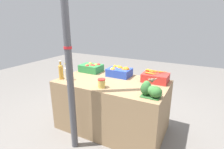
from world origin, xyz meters
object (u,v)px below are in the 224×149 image
apple_crate (91,68)px  juice_bottle_cloudy (66,73)px  carrot_crate (155,77)px  pickle_jar (102,83)px  orange_crate (120,71)px  support_pole (68,49)px  broccoli_pile (150,90)px  sparrow_bird (152,80)px  juice_bottle_amber (61,71)px

apple_crate → juice_bottle_cloudy: juice_bottle_cloudy is taller
carrot_crate → pickle_jar: (-0.57, -0.57, -0.01)m
orange_crate → pickle_jar: (0.00, -0.57, -0.02)m
support_pole → broccoli_pile: size_ratio=10.41×
support_pole → pickle_jar: 0.64m
juice_bottle_cloudy → pickle_jar: 0.62m
juice_bottle_cloudy → sparrow_bird: size_ratio=2.15×
orange_crate → sparrow_bird: sparrow_bird is taller
support_pole → orange_crate: (0.24, 0.90, -0.47)m
carrot_crate → juice_bottle_cloudy: 1.31m
juice_bottle_amber → juice_bottle_cloudy: juice_bottle_amber is taller
carrot_crate → pickle_jar: carrot_crate is taller
apple_crate → carrot_crate: 1.12m
broccoli_pile → juice_bottle_cloudy: juice_bottle_cloudy is taller
broccoli_pile → orange_crate: bearing=140.0°
orange_crate → juice_bottle_cloudy: size_ratio=1.40×
juice_bottle_amber → pickle_jar: juice_bottle_amber is taller
pickle_jar → juice_bottle_amber: bearing=178.3°
orange_crate → broccoli_pile: bearing=-40.0°
support_pole → juice_bottle_amber: bearing=144.2°
carrot_crate → broccoli_pile: broccoli_pile is taller
juice_bottle_amber → juice_bottle_cloudy: 0.11m
apple_crate → juice_bottle_cloudy: size_ratio=1.40×
support_pole → orange_crate: 1.05m
pickle_jar → sparrow_bird: bearing=3.3°
sparrow_bird → juice_bottle_cloudy: bearing=-57.5°
support_pole → sparrow_bird: size_ratio=22.01×
juice_bottle_amber → sparrow_bird: 1.39m
juice_bottle_cloudy → sparrow_bird: (1.28, 0.02, 0.09)m
broccoli_pile → juice_bottle_amber: (-1.38, -0.00, 0.04)m
broccoli_pile → juice_bottle_cloudy: (-1.27, -0.00, 0.03)m
support_pole → juice_bottle_amber: (-0.49, 0.35, -0.43)m
carrot_crate → sparrow_bird: size_ratio=3.01×
juice_bottle_cloudy → juice_bottle_amber: bearing=180.0°
apple_crate → juice_bottle_amber: bearing=-108.3°
support_pole → orange_crate: bearing=75.0°
orange_crate → sparrow_bird: 0.86m
apple_crate → pickle_jar: apple_crate is taller
apple_crate → pickle_jar: 0.79m
apple_crate → sparrow_bird: sparrow_bird is taller
carrot_crate → pickle_jar: bearing=-135.1°
broccoli_pile → pickle_jar: bearing=-177.9°
orange_crate → juice_bottle_cloudy: bearing=-138.4°
juice_bottle_amber → sparrow_bird: bearing=0.7°
support_pole → broccoli_pile: bearing=21.6°
carrot_crate → juice_bottle_amber: juice_bottle_amber is taller
support_pole → pickle_jar: size_ratio=22.17×
broccoli_pile → juice_bottle_amber: bearing=-179.9°
juice_bottle_cloudy → pickle_jar: juice_bottle_cloudy is taller
broccoli_pile → juice_bottle_amber: size_ratio=0.90×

